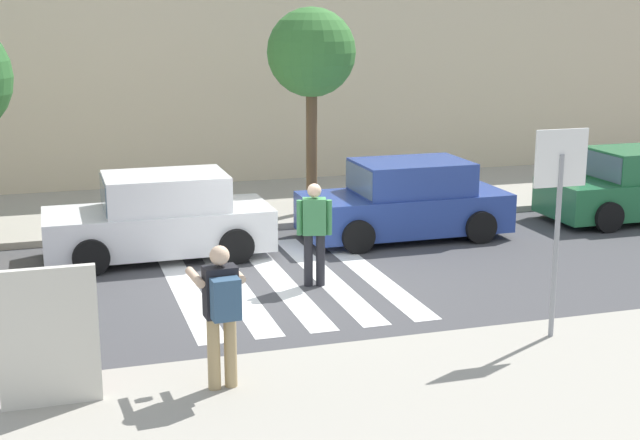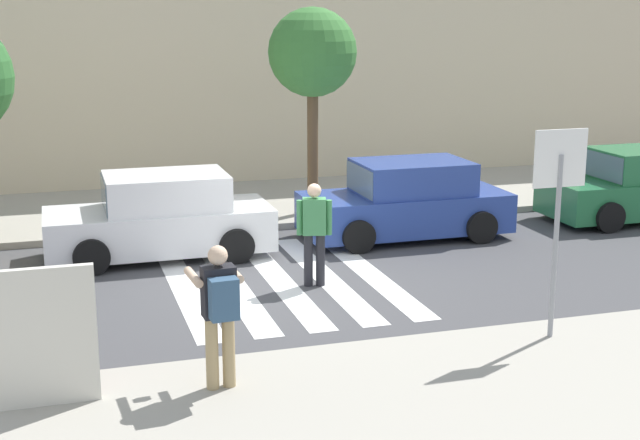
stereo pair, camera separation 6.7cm
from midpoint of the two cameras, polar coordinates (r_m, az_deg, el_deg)
The scene contains 16 objects.
ground_plane at distance 14.94m, azimuth -2.56°, elevation -4.10°, with size 120.00×120.00×0.00m, color #424244.
sidewalk_far at distance 20.59m, azimuth -6.79°, elevation 0.91°, with size 60.00×4.80×0.14m, color #9E998C.
building_facade_far at distance 24.48m, azimuth -8.93°, elevation 10.82°, with size 56.00×4.00×6.92m, color beige.
crosswalk_stripe_0 at distance 14.83m, azimuth -8.77°, elevation -4.36°, with size 0.44×5.20×0.01m, color silver.
crosswalk_stripe_1 at distance 14.95m, azimuth -5.73°, elevation -4.12°, with size 0.44×5.20×0.01m, color silver.
crosswalk_stripe_2 at distance 15.12m, azimuth -2.75°, elevation -3.86°, with size 0.44×5.20×0.01m, color silver.
crosswalk_stripe_3 at distance 15.33m, azimuth 0.15°, elevation -3.61°, with size 0.44×5.20×0.01m, color silver.
crosswalk_stripe_4 at distance 15.58m, azimuth 2.96°, elevation -3.35°, with size 0.44×5.20×0.01m, color silver.
stop_sign at distance 12.08m, azimuth 14.91°, elevation 2.05°, with size 0.76×0.08×2.83m.
photographer_with_backpack at distance 10.33m, azimuth -6.51°, elevation -5.42°, with size 0.62×0.87×1.72m.
pedestrian_crossing at distance 14.57m, azimuth -0.50°, elevation -0.55°, with size 0.56×0.33×1.72m.
parked_car_white at distance 16.63m, azimuth -10.28°, elevation 0.11°, with size 4.10×1.92×1.55m.
parked_car_blue at distance 17.85m, azimuth 5.40°, elevation 1.17°, with size 4.10×1.92×1.55m.
parked_car_green at distance 20.53m, azimuth 19.61°, elevation 2.05°, with size 4.10×1.92×1.55m.
street_tree_center at distance 19.10m, azimuth -0.65°, elevation 10.55°, with size 1.89×1.89×4.39m.
advertising_board at distance 10.39m, azimuth -17.18°, elevation -7.18°, with size 1.10×0.11×1.60m.
Camera 1 is at (-3.60, -13.79, 4.48)m, focal length 50.00 mm.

